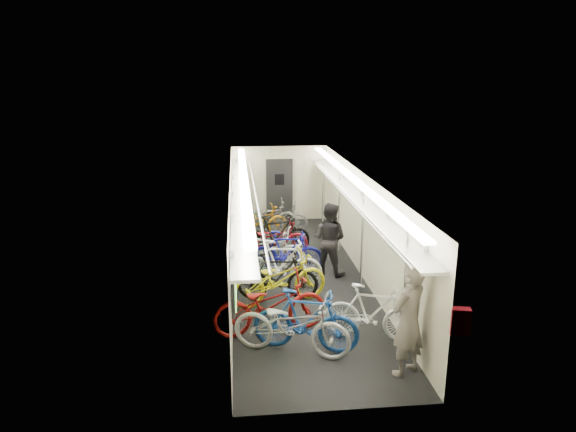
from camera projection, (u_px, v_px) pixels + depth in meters
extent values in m
plane|color=black|center=(298.00, 277.00, 11.97)|extent=(10.00, 10.00, 0.00)
plane|color=white|center=(298.00, 175.00, 11.34)|extent=(10.00, 10.00, 0.00)
plane|color=beige|center=(232.00, 229.00, 11.51)|extent=(0.00, 10.00, 10.00)
plane|color=beige|center=(362.00, 225.00, 11.80)|extent=(0.00, 10.00, 10.00)
plane|color=beige|center=(279.00, 184.00, 16.45)|extent=(3.00, 0.00, 3.00)
plane|color=beige|center=(343.00, 332.00, 6.85)|extent=(3.00, 0.00, 3.00)
cube|color=black|center=(233.00, 282.00, 8.42)|extent=(0.06, 1.10, 0.80)
cube|color=#97D55D|center=(235.00, 282.00, 8.43)|extent=(0.02, 0.96, 0.66)
cube|color=black|center=(233.00, 241.00, 10.54)|extent=(0.06, 1.10, 0.80)
cube|color=#97D55D|center=(235.00, 241.00, 10.54)|extent=(0.02, 0.96, 0.66)
cube|color=black|center=(233.00, 213.00, 12.65)|extent=(0.06, 1.10, 0.80)
cube|color=#97D55D|center=(235.00, 213.00, 12.65)|extent=(0.02, 0.96, 0.66)
cube|color=black|center=(233.00, 194.00, 14.76)|extent=(0.06, 1.10, 0.80)
cube|color=#97D55D|center=(235.00, 194.00, 14.77)|extent=(0.02, 0.96, 0.66)
cube|color=yellow|center=(234.00, 256.00, 9.47)|extent=(0.02, 0.22, 0.30)
cube|color=yellow|center=(234.00, 224.00, 11.58)|extent=(0.02, 0.22, 0.30)
cube|color=yellow|center=(234.00, 201.00, 13.69)|extent=(0.02, 0.22, 0.30)
cube|color=black|center=(279.00, 190.00, 16.45)|extent=(0.85, 0.08, 2.00)
cube|color=#999BA0|center=(241.00, 198.00, 11.34)|extent=(0.40, 9.70, 0.05)
cube|color=#999BA0|center=(354.00, 195.00, 11.59)|extent=(0.40, 9.70, 0.05)
cylinder|color=silver|center=(255.00, 193.00, 11.35)|extent=(0.04, 9.70, 0.04)
cylinder|color=silver|center=(340.00, 191.00, 11.53)|extent=(0.04, 9.70, 0.04)
cube|color=white|center=(244.00, 179.00, 11.24)|extent=(0.18, 9.60, 0.04)
cube|color=white|center=(351.00, 177.00, 11.47)|extent=(0.18, 9.60, 0.04)
cylinder|color=silver|center=(405.00, 292.00, 8.13)|extent=(0.05, 0.05, 2.38)
cylinder|color=silver|center=(362.00, 239.00, 10.81)|extent=(0.05, 0.05, 2.38)
cylinder|color=silver|center=(339.00, 210.00, 13.21)|extent=(0.05, 0.05, 2.38)
cylinder|color=silver|center=(323.00, 189.00, 15.62)|extent=(0.05, 0.05, 2.38)
imported|color=#A1A0A4|center=(292.00, 325.00, 8.50)|extent=(2.13, 1.38, 1.06)
imported|color=navy|center=(305.00, 321.00, 8.60)|extent=(1.89, 1.04, 1.09)
imported|color=maroon|center=(270.00, 305.00, 9.21)|extent=(2.19, 1.09, 1.10)
imported|color=black|center=(278.00, 276.00, 10.62)|extent=(1.75, 0.66, 1.02)
imported|color=yellow|center=(280.00, 279.00, 10.43)|extent=(2.14, 1.23, 1.06)
imported|color=silver|center=(281.00, 264.00, 11.24)|extent=(1.87, 0.78, 1.09)
imported|color=silver|center=(266.00, 248.00, 12.33)|extent=(2.09, 1.33, 1.04)
imported|color=navy|center=(287.00, 252.00, 12.05)|extent=(1.78, 0.73, 1.04)
imported|color=maroon|center=(272.00, 240.00, 13.03)|extent=(1.97, 0.93, 1.00)
imported|color=black|center=(276.00, 236.00, 13.14)|extent=(1.95, 1.00, 1.13)
imported|color=orange|center=(259.00, 221.00, 14.88)|extent=(1.83, 1.04, 0.91)
imported|color=white|center=(372.00, 312.00, 8.99)|extent=(1.77, 1.02, 1.03)
imported|color=slate|center=(265.00, 217.00, 15.09)|extent=(1.97, 0.69, 1.03)
imported|color=slate|center=(279.00, 217.00, 15.33)|extent=(1.84, 0.99, 0.92)
imported|color=slate|center=(408.00, 320.00, 7.84)|extent=(0.79, 0.72, 1.81)
imported|color=black|center=(329.00, 239.00, 11.94)|extent=(1.06, 1.01, 1.72)
cube|color=#AC1121|center=(460.00, 321.00, 6.99)|extent=(0.28, 0.19, 0.38)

